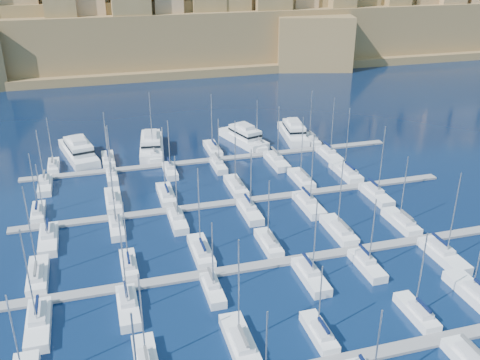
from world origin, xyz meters
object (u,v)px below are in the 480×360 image
object	(u,v)px
motor_yacht_c	(244,136)
motor_yacht_d	(293,132)
motor_yacht_a	(79,151)
motor_yacht_b	(151,144)
sailboat_2	(240,342)
sailboat_4	(417,312)

from	to	relation	value
motor_yacht_c	motor_yacht_d	world-z (taller)	same
motor_yacht_a	motor_yacht_d	xyz separation A→B (m)	(52.04, -1.14, -0.00)
motor_yacht_b	motor_yacht_c	world-z (taller)	same
motor_yacht_d	sailboat_2	bearing A→B (deg)	-116.00
motor_yacht_a	motor_yacht_b	xyz separation A→B (m)	(16.52, -0.53, 0.00)
motor_yacht_a	motor_yacht_d	size ratio (longest dim) A/B	1.16
motor_yacht_a	motor_yacht_d	world-z (taller)	same
motor_yacht_d	motor_yacht_b	bearing A→B (deg)	179.01
sailboat_4	motor_yacht_d	xyz separation A→B (m)	(9.73, 70.19, 1.00)
sailboat_2	motor_yacht_b	xyz separation A→B (m)	(-1.75, 69.85, 0.97)
sailboat_2	motor_yacht_c	size ratio (longest dim) A/B	0.91
motor_yacht_b	motor_yacht_d	bearing A→B (deg)	-0.99
motor_yacht_d	motor_yacht_a	bearing A→B (deg)	178.74
motor_yacht_b	motor_yacht_c	distance (m)	22.62
sailboat_4	motor_yacht_b	distance (m)	75.36
sailboat_2	motor_yacht_d	world-z (taller)	sailboat_2
sailboat_2	sailboat_4	bearing A→B (deg)	-2.26
motor_yacht_a	motor_yacht_c	world-z (taller)	same
motor_yacht_a	sailboat_2	bearing A→B (deg)	-75.45
motor_yacht_a	motor_yacht_c	distance (m)	39.15
motor_yacht_c	motor_yacht_d	xyz separation A→B (m)	(12.91, -0.11, -0.00)
sailboat_4	motor_yacht_b	bearing A→B (deg)	110.01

